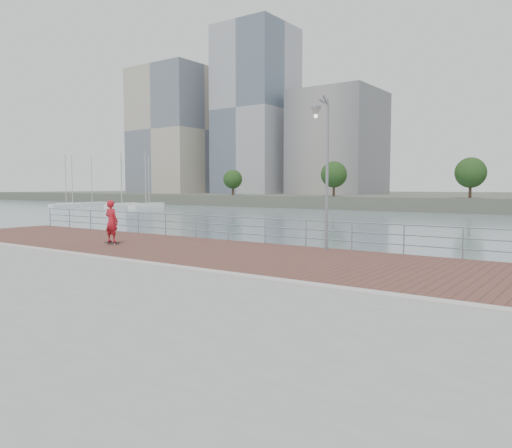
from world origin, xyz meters
The scene contains 9 objects.
water centered at (0.00, 0.00, -2.00)m, with size 400.00×400.00×0.00m, color slate.
seawall centered at (0.00, -5.00, -1.00)m, with size 40.00×24.00×2.00m, color gray.
brick_lane centered at (0.00, 3.60, 0.01)m, with size 40.00×6.80×0.02m, color brown.
curb centered at (0.00, 0.00, 0.03)m, with size 40.00×0.40×0.06m, color #B7B5AD.
guardrail centered at (0.00, 7.00, 0.69)m, with size 39.06×0.06×1.13m.
street_lamp centered at (0.17, 6.08, 4.04)m, with size 0.41×1.21×5.69m.
skateboard centered at (-8.18, 2.81, 0.09)m, with size 0.77×0.27×0.09m.
skateboarder centered at (-8.18, 2.81, 1.01)m, with size 0.66×0.43×1.80m, color #B11722.
marina centered at (-79.96, 58.90, -1.49)m, with size 25.98×21.47×11.30m.
Camera 1 is at (9.22, -10.89, 2.51)m, focal length 35.00 mm.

